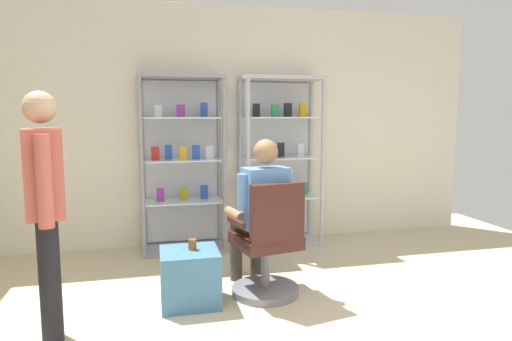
{
  "coord_description": "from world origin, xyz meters",
  "views": [
    {
      "loc": [
        -0.87,
        -2.09,
        1.49
      ],
      "look_at": [
        0.01,
        1.64,
        1.0
      ],
      "focal_mm": 31.15,
      "sensor_mm": 36.0,
      "label": 1
    }
  ],
  "objects_px": {
    "display_cabinet_left": "(182,163)",
    "tea_glass": "(192,244)",
    "storage_crate": "(190,277)",
    "office_chair": "(268,250)",
    "display_cabinet_right": "(279,160)",
    "seated_shopkeeper": "(260,207)",
    "standing_customer": "(45,203)"
  },
  "relations": [
    {
      "from": "display_cabinet_left",
      "to": "office_chair",
      "type": "distance_m",
      "value": 1.69
    },
    {
      "from": "display_cabinet_left",
      "to": "storage_crate",
      "type": "relative_size",
      "value": 4.21
    },
    {
      "from": "office_chair",
      "to": "tea_glass",
      "type": "height_order",
      "value": "office_chair"
    },
    {
      "from": "office_chair",
      "to": "standing_customer",
      "type": "xyz_separation_m",
      "value": [
        -1.56,
        -0.42,
        0.54
      ]
    },
    {
      "from": "display_cabinet_left",
      "to": "seated_shopkeeper",
      "type": "height_order",
      "value": "display_cabinet_left"
    },
    {
      "from": "display_cabinet_left",
      "to": "display_cabinet_right",
      "type": "xyz_separation_m",
      "value": [
        1.1,
        -0.0,
        0.0
      ]
    },
    {
      "from": "seated_shopkeeper",
      "to": "standing_customer",
      "type": "relative_size",
      "value": 0.79
    },
    {
      "from": "office_chair",
      "to": "tea_glass",
      "type": "relative_size",
      "value": 11.6
    },
    {
      "from": "display_cabinet_left",
      "to": "tea_glass",
      "type": "height_order",
      "value": "display_cabinet_left"
    },
    {
      "from": "seated_shopkeeper",
      "to": "tea_glass",
      "type": "height_order",
      "value": "seated_shopkeeper"
    },
    {
      "from": "display_cabinet_left",
      "to": "tea_glass",
      "type": "relative_size",
      "value": 22.95
    },
    {
      "from": "storage_crate",
      "to": "tea_glass",
      "type": "distance_m",
      "value": 0.26
    },
    {
      "from": "storage_crate",
      "to": "office_chair",
      "type": "bearing_deg",
      "value": -0.66
    },
    {
      "from": "standing_customer",
      "to": "tea_glass",
      "type": "bearing_deg",
      "value": 25.16
    },
    {
      "from": "storage_crate",
      "to": "tea_glass",
      "type": "bearing_deg",
      "value": 40.61
    },
    {
      "from": "display_cabinet_right",
      "to": "office_chair",
      "type": "height_order",
      "value": "display_cabinet_right"
    },
    {
      "from": "display_cabinet_left",
      "to": "display_cabinet_right",
      "type": "height_order",
      "value": "same"
    },
    {
      "from": "storage_crate",
      "to": "standing_customer",
      "type": "height_order",
      "value": "standing_customer"
    },
    {
      "from": "display_cabinet_left",
      "to": "standing_customer",
      "type": "relative_size",
      "value": 1.17
    },
    {
      "from": "storage_crate",
      "to": "tea_glass",
      "type": "relative_size",
      "value": 5.44
    },
    {
      "from": "display_cabinet_right",
      "to": "seated_shopkeeper",
      "type": "height_order",
      "value": "display_cabinet_right"
    },
    {
      "from": "tea_glass",
      "to": "office_chair",
      "type": "bearing_deg",
      "value": -2.81
    },
    {
      "from": "display_cabinet_right",
      "to": "seated_shopkeeper",
      "type": "relative_size",
      "value": 1.47
    },
    {
      "from": "display_cabinet_right",
      "to": "standing_customer",
      "type": "distance_m",
      "value": 2.81
    },
    {
      "from": "seated_shopkeeper",
      "to": "storage_crate",
      "type": "xyz_separation_m",
      "value": [
        -0.61,
        -0.15,
        -0.5
      ]
    },
    {
      "from": "display_cabinet_right",
      "to": "office_chair",
      "type": "xyz_separation_m",
      "value": [
        -0.52,
        -1.48,
        -0.57
      ]
    },
    {
      "from": "office_chair",
      "to": "tea_glass",
      "type": "bearing_deg",
      "value": 177.19
    },
    {
      "from": "display_cabinet_right",
      "to": "seated_shopkeeper",
      "type": "bearing_deg",
      "value": -112.78
    },
    {
      "from": "storage_crate",
      "to": "standing_customer",
      "type": "bearing_deg",
      "value": -155.36
    },
    {
      "from": "display_cabinet_left",
      "to": "standing_customer",
      "type": "height_order",
      "value": "display_cabinet_left"
    },
    {
      "from": "display_cabinet_left",
      "to": "tea_glass",
      "type": "bearing_deg",
      "value": -91.28
    },
    {
      "from": "display_cabinet_right",
      "to": "tea_glass",
      "type": "xyz_separation_m",
      "value": [
        -1.13,
        -1.45,
        -0.49
      ]
    }
  ]
}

